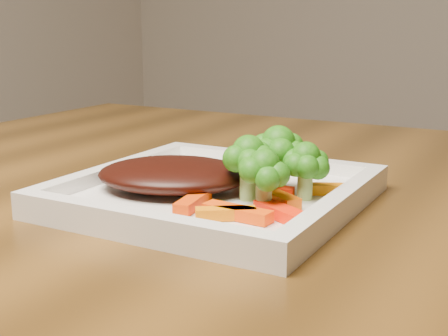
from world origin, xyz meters
The scene contains 14 objects.
plate centered at (-0.31, -0.19, 0.76)m, with size 0.27×0.27×0.01m, color white.
steak centered at (-0.35, -0.20, 0.78)m, with size 0.15×0.12×0.03m, color black.
broccoli_0 centered at (-0.25, -0.16, 0.80)m, with size 0.06×0.06×0.07m, color #235F0F, non-canonical shape.
broccoli_1 centered at (-0.22, -0.17, 0.79)m, with size 0.05×0.05×0.06m, color #216611, non-canonical shape.
broccoli_2 centered at (-0.24, -0.22, 0.79)m, with size 0.05×0.05×0.06m, color #1C7A14, non-canonical shape.
broccoli_3 centered at (-0.27, -0.20, 0.79)m, with size 0.06×0.06×0.06m, color #0F5B11, non-canonical shape.
carrot_0 centered at (-0.26, -0.26, 0.77)m, with size 0.05×0.01×0.01m, color orange.
carrot_1 centered at (-0.21, -0.23, 0.77)m, with size 0.06×0.02×0.01m, color #FF2104.
carrot_2 centered at (-0.30, -0.24, 0.77)m, with size 0.06×0.02×0.01m, color #E63A03.
carrot_3 centered at (-0.21, -0.14, 0.77)m, with size 0.05×0.01×0.01m, color orange.
carrot_4 centered at (-0.29, -0.13, 0.77)m, with size 0.05×0.01×0.01m, color #F62B04.
carrot_5 centered at (-0.24, -0.19, 0.77)m, with size 0.06×0.02×0.01m, color #EB5703.
carrot_6 centered at (-0.25, -0.18, 0.77)m, with size 0.05×0.01×0.01m, color red.
carrot_7 centered at (-0.25, -0.25, 0.77)m, with size 0.06×0.02×0.01m, color #FF4504.
Camera 1 is at (-0.01, -0.70, 0.93)m, focal length 50.00 mm.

